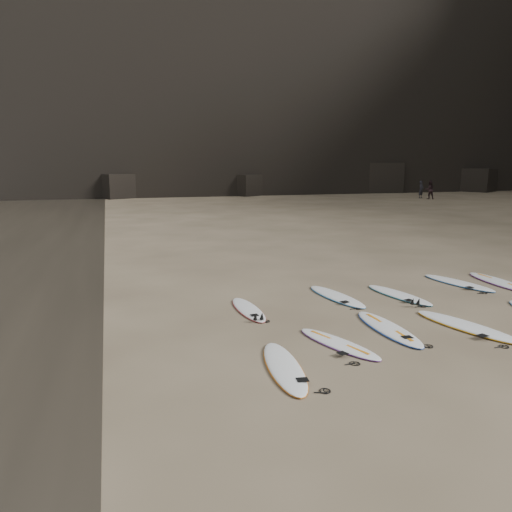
{
  "coord_description": "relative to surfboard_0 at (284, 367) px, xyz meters",
  "views": [
    {
      "loc": [
        -6.75,
        -9.29,
        3.77
      ],
      "look_at": [
        -3.36,
        2.13,
        1.5
      ],
      "focal_mm": 35.0,
      "sensor_mm": 36.0,
      "label": 1
    }
  ],
  "objects": [
    {
      "name": "surfboard_9",
      "position": [
        8.68,
        4.24,
        0.01
      ],
      "size": [
        0.83,
        2.82,
        0.1
      ],
      "primitive_type": "ellipsoid",
      "rotation": [
        0.0,
        0.0,
        -0.06
      ],
      "color": "white",
      "rests_on": "ground"
    },
    {
      "name": "person_b",
      "position": [
        28.27,
        35.43,
        0.89
      ],
      "size": [
        1.08,
        0.96,
        1.86
      ],
      "primitive_type": "imported",
      "rotation": [
        0.0,
        0.0,
        2.82
      ],
      "color": "black",
      "rests_on": "ground"
    },
    {
      "name": "ground",
      "position": [
        3.79,
        1.15,
        -0.04
      ],
      "size": [
        240.0,
        240.0,
        0.0
      ],
      "primitive_type": "plane",
      "color": "#897559",
      "rests_on": "ground"
    },
    {
      "name": "person_a",
      "position": [
        28.25,
        36.84,
        0.85
      ],
      "size": [
        0.77,
        0.67,
        1.79
      ],
      "primitive_type": "imported",
      "rotation": [
        0.0,
        0.0,
        0.44
      ],
      "color": "black",
      "rests_on": "ground"
    },
    {
      "name": "headland",
      "position": [
        27.63,
        49.93,
        20.98
      ],
      "size": [
        170.0,
        101.0,
        63.47
      ],
      "color": "black",
      "rests_on": "ground"
    },
    {
      "name": "surfboard_7",
      "position": [
        4.83,
        3.84,
        -0.0
      ],
      "size": [
        1.04,
        2.56,
        0.09
      ],
      "primitive_type": "ellipsoid",
      "rotation": [
        0.0,
        0.0,
        0.18
      ],
      "color": "white",
      "rests_on": "ground"
    },
    {
      "name": "surfboard_6",
      "position": [
        3.06,
        4.2,
        0.0
      ],
      "size": [
        0.98,
        2.64,
        0.09
      ],
      "primitive_type": "ellipsoid",
      "rotation": [
        0.0,
        0.0,
        0.14
      ],
      "color": "white",
      "rests_on": "ground"
    },
    {
      "name": "surfboard_3",
      "position": [
        4.8,
        0.99,
        0.0
      ],
      "size": [
        1.33,
        2.83,
        0.1
      ],
      "primitive_type": "ellipsoid",
      "rotation": [
        0.0,
        0.0,
        0.25
      ],
      "color": "white",
      "rests_on": "ground"
    },
    {
      "name": "surfboard_2",
      "position": [
        3.0,
        1.37,
        0.0
      ],
      "size": [
        0.67,
        2.64,
        0.09
      ],
      "primitive_type": "ellipsoid",
      "rotation": [
        0.0,
        0.0,
        -0.01
      ],
      "color": "white",
      "rests_on": "ground"
    },
    {
      "name": "surfboard_8",
      "position": [
        7.39,
        4.55,
        0.0
      ],
      "size": [
        1.17,
        2.65,
        0.09
      ],
      "primitive_type": "ellipsoid",
      "rotation": [
        0.0,
        0.0,
        0.22
      ],
      "color": "white",
      "rests_on": "ground"
    },
    {
      "name": "surfboard_1",
      "position": [
        1.49,
        0.82,
        -0.0
      ],
      "size": [
        1.25,
        2.32,
        0.08
      ],
      "primitive_type": "ellipsoid",
      "rotation": [
        0.0,
        0.0,
        0.33
      ],
      "color": "white",
      "rests_on": "ground"
    },
    {
      "name": "surfboard_5",
      "position": [
        0.35,
        3.7,
        -0.0
      ],
      "size": [
        0.61,
        2.27,
        0.08
      ],
      "primitive_type": "ellipsoid",
      "rotation": [
        0.0,
        0.0,
        0.03
      ],
      "color": "white",
      "rests_on": "ground"
    },
    {
      "name": "surfboard_0",
      "position": [
        0.0,
        0.0,
        0.0
      ],
      "size": [
        0.9,
        2.55,
        0.09
      ],
      "primitive_type": "ellipsoid",
      "rotation": [
        0.0,
        0.0,
        -0.12
      ],
      "color": "white",
      "rests_on": "ground"
    }
  ]
}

